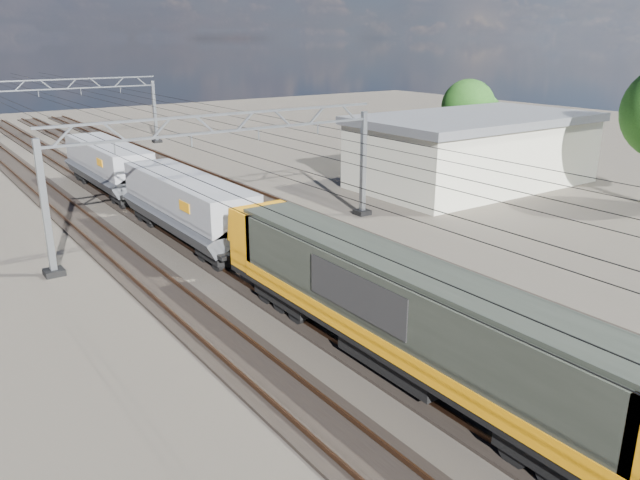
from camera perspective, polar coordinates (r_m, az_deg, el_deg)
ground at (r=32.27m, az=-4.89°, el=-1.83°), size 160.00×160.00×0.00m
track_outer_west at (r=29.90m, az=-14.89°, el=-3.87°), size 2.60×140.00×0.30m
track_loco at (r=31.35m, az=-8.05°, el=-2.40°), size 2.60×140.00×0.30m
track_inner_east at (r=33.23m, az=-1.92°, el=-1.05°), size 2.60×140.00×0.30m
track_outer_east at (r=35.45m, az=3.50°, el=0.16°), size 2.60×140.00×0.30m
catenary_gantry_mid at (r=34.62m, az=-8.43°, el=6.13°), size 19.90×0.90×7.11m
catenary_gantry_far at (r=68.41m, az=-22.49°, el=10.76°), size 19.90×0.90×7.11m
overhead_wires at (r=37.88m, az=-11.34°, el=9.82°), size 12.03×140.00×0.53m
locomotive at (r=20.85m, az=7.85°, el=-6.45°), size 2.76×21.10×3.62m
hopper_wagon_lead at (r=35.17m, az=-12.04°, el=3.31°), size 3.38×13.00×3.25m
hopper_wagon_mid at (r=48.29m, az=-18.82°, el=6.67°), size 3.38×13.00×3.25m
industrial_shed at (r=49.90m, az=13.84°, el=8.02°), size 18.60×10.60×5.40m
tree_far at (r=60.94m, az=13.73°, el=11.62°), size 5.41×5.01×7.37m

